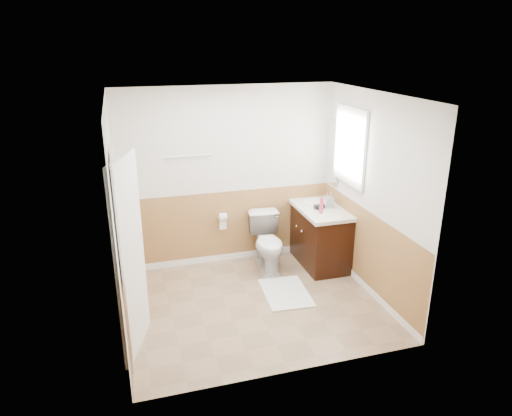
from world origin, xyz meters
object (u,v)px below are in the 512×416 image
object	(u,v)px
bath_mat	(286,293)
lotion_bottle	(321,206)
toilet	(268,243)
vanity_cabinet	(318,236)
soap_dispenser	(330,200)

from	to	relation	value
bath_mat	lotion_bottle	size ratio (longest dim) A/B	3.64
toilet	bath_mat	world-z (taller)	toilet
vanity_cabinet	toilet	bearing A→B (deg)	179.66
soap_dispenser	vanity_cabinet	bearing A→B (deg)	149.52
toilet	bath_mat	xyz separation A→B (m)	(0.00, -0.74, -0.37)
toilet	vanity_cabinet	bearing A→B (deg)	3.82
toilet	soap_dispenser	xyz separation A→B (m)	(0.88, -0.08, 0.57)
lotion_bottle	soap_dispenser	xyz separation A→B (m)	(0.22, 0.19, -0.00)
toilet	vanity_cabinet	size ratio (longest dim) A/B	0.70
bath_mat	soap_dispenser	size ratio (longest dim) A/B	3.79
vanity_cabinet	soap_dispenser	size ratio (longest dim) A/B	5.20
vanity_cabinet	lotion_bottle	bearing A→B (deg)	-110.92
bath_mat	soap_dispenser	xyz separation A→B (m)	(0.88, 0.67, 0.95)
lotion_bottle	soap_dispenser	bearing A→B (deg)	40.96
toilet	lotion_bottle	size ratio (longest dim) A/B	3.50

